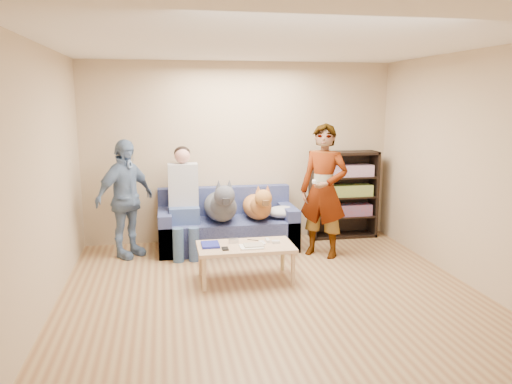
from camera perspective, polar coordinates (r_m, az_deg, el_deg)
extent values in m
plane|color=brown|center=(5.25, 2.46, -12.67)|extent=(5.00, 5.00, 0.00)
plane|color=white|center=(4.85, 2.71, 16.84)|extent=(5.00, 5.00, 0.00)
plane|color=tan|center=(7.32, -1.87, 4.54)|extent=(4.50, 0.00, 4.50)
plane|color=tan|center=(2.57, 15.39, -7.28)|extent=(4.50, 0.00, 4.50)
plane|color=tan|center=(4.89, -24.03, 0.60)|extent=(0.00, 5.00, 5.00)
plane|color=tan|center=(5.82, 24.73, 2.00)|extent=(0.00, 5.00, 5.00)
ellipsoid|color=#A2A3A7|center=(7.02, 3.10, -2.28)|extent=(0.46, 0.39, 0.16)
imported|color=slate|center=(6.61, 7.74, 0.13)|extent=(0.76, 0.73, 1.76)
imported|color=#6B7CAB|center=(6.75, -14.73, -0.77)|extent=(0.92, 0.91, 1.56)
cube|color=white|center=(6.34, 6.62, 1.20)|extent=(0.08, 0.13, 0.03)
cube|color=navy|center=(5.75, -5.25, -6.01)|extent=(0.20, 0.26, 0.03)
cube|color=white|center=(5.67, -0.54, -6.27)|extent=(0.26, 0.20, 0.02)
cube|color=#A99D87|center=(5.69, -0.28, -6.07)|extent=(0.22, 0.17, 0.01)
cube|color=#AFAEB3|center=(5.84, -2.57, -5.58)|extent=(0.11, 0.06, 0.05)
cube|color=silver|center=(5.89, 1.33, -5.53)|extent=(0.04, 0.13, 0.03)
cube|color=silver|center=(5.83, 2.26, -5.70)|extent=(0.09, 0.06, 0.03)
cylinder|color=white|center=(5.77, 0.79, -5.94)|extent=(0.07, 0.07, 0.02)
cylinder|color=white|center=(5.84, 0.64, -5.72)|extent=(0.07, 0.07, 0.02)
cylinder|color=orange|center=(5.60, -1.15, -6.52)|extent=(0.13, 0.06, 0.01)
cylinder|color=black|center=(5.94, -0.35, -5.50)|extent=(0.13, 0.08, 0.01)
cube|color=black|center=(5.60, -3.55, -6.48)|extent=(0.07, 0.12, 0.02)
cube|color=#515B93|center=(7.05, -3.28, -4.74)|extent=(1.90, 0.85, 0.42)
cube|color=#515B93|center=(7.27, -3.65, -0.93)|extent=(1.90, 0.18, 0.40)
cube|color=#515B93|center=(6.97, -10.33, -4.38)|extent=(0.18, 0.85, 0.58)
cube|color=#515B93|center=(7.18, 3.56, -3.79)|extent=(0.18, 0.85, 0.58)
cube|color=#435D93|center=(6.84, -8.22, -2.53)|extent=(0.40, 0.38, 0.22)
cylinder|color=#3E6089|center=(6.52, -8.86, -6.13)|extent=(0.14, 0.14, 0.47)
cylinder|color=#426792|center=(6.52, -7.10, -6.06)|extent=(0.14, 0.14, 0.47)
cube|color=#BAB9BF|center=(6.86, -8.34, 0.83)|extent=(0.40, 0.24, 0.58)
sphere|color=tan|center=(6.81, -8.43, 4.15)|extent=(0.21, 0.21, 0.21)
ellipsoid|color=black|center=(6.84, -8.44, 4.43)|extent=(0.22, 0.22, 0.19)
ellipsoid|color=#484C52|center=(6.89, -4.11, -1.65)|extent=(0.44, 0.92, 0.39)
sphere|color=#464850|center=(6.56, -3.80, -1.47)|extent=(0.33, 0.33, 0.33)
sphere|color=#4B4B55|center=(6.36, -3.63, -0.44)|extent=(0.27, 0.27, 0.27)
cube|color=black|center=(6.24, -3.49, -1.00)|extent=(0.08, 0.13, 0.08)
cone|color=#464850|center=(6.35, -4.29, 0.83)|extent=(0.08, 0.08, 0.13)
cone|color=#52555D|center=(6.37, -3.06, 0.87)|extent=(0.08, 0.08, 0.13)
cylinder|color=#45474E|center=(7.31, -4.48, -1.25)|extent=(0.05, 0.30, 0.18)
ellipsoid|color=#B45E37|center=(6.99, 0.09, -1.69)|extent=(0.38, 0.79, 0.33)
sphere|color=#BB6139|center=(6.68, 0.56, -1.58)|extent=(0.29, 0.29, 0.29)
sphere|color=#B86938|center=(6.50, 0.84, -0.73)|extent=(0.23, 0.23, 0.23)
cube|color=#53371C|center=(6.40, 1.04, -1.22)|extent=(0.07, 0.11, 0.07)
cone|color=#B76D38|center=(6.49, 0.25, 0.34)|extent=(0.07, 0.07, 0.11)
cone|color=#B26036|center=(6.51, 1.35, 0.37)|extent=(0.07, 0.07, 0.11)
cylinder|color=#C87C3D|center=(7.37, -0.47, -1.30)|extent=(0.04, 0.26, 0.15)
cube|color=#D9AD86|center=(5.76, -1.21, -6.28)|extent=(1.10, 0.60, 0.04)
cylinder|color=#D6AE84|center=(5.53, -5.96, -9.34)|extent=(0.05, 0.05, 0.38)
cylinder|color=tan|center=(5.69, 4.24, -8.74)|extent=(0.05, 0.05, 0.38)
cylinder|color=tan|center=(6.01, -6.35, -7.73)|extent=(0.05, 0.05, 0.38)
cylinder|color=#CFBC7F|center=(6.15, 3.05, -7.23)|extent=(0.05, 0.05, 0.38)
cube|color=black|center=(7.48, 6.51, -0.43)|extent=(0.04, 0.34, 1.30)
cube|color=black|center=(7.81, 13.26, -0.17)|extent=(0.04, 0.34, 1.30)
cube|color=black|center=(7.54, 10.11, 4.41)|extent=(1.00, 0.34, 0.04)
cube|color=black|center=(7.77, 9.81, -4.87)|extent=(1.00, 0.34, 0.04)
cube|color=black|center=(7.78, 9.55, -0.08)|extent=(1.00, 0.02, 1.30)
cube|color=black|center=(7.70, 9.88, -2.71)|extent=(0.94, 0.32, 0.03)
cube|color=black|center=(7.63, 9.95, -0.52)|extent=(0.94, 0.32, 0.02)
cube|color=black|center=(7.58, 10.02, 1.70)|extent=(0.94, 0.32, 0.02)
cube|color=#B23333|center=(7.66, 9.95, -2.04)|extent=(0.84, 0.24, 0.17)
cube|color=gold|center=(7.60, 10.03, 0.17)|extent=(0.84, 0.24, 0.17)
cube|color=#994C99|center=(7.55, 10.10, 2.41)|extent=(0.84, 0.24, 0.17)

